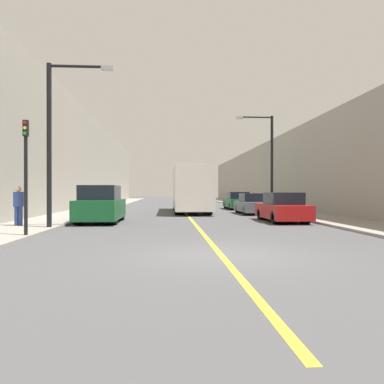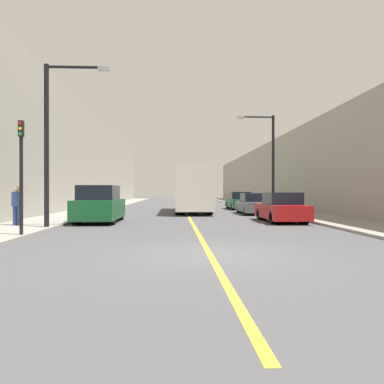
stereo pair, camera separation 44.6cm
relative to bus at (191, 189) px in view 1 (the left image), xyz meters
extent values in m
plane|color=#474749|center=(-0.42, -18.98, -1.79)|extent=(200.00, 200.00, 0.00)
cube|color=gray|center=(-7.87, 11.02, -1.73)|extent=(3.06, 72.00, 0.11)
cube|color=gray|center=(7.03, 11.02, -1.73)|extent=(3.06, 72.00, 0.11)
cube|color=gray|center=(-11.40, 11.02, 2.89)|extent=(4.00, 72.00, 9.36)
cube|color=gray|center=(10.56, 11.02, 1.58)|extent=(4.00, 72.00, 6.73)
cube|color=gold|center=(-0.42, 11.02, -1.78)|extent=(0.16, 72.00, 0.01)
cube|color=silver|center=(0.00, 0.01, 0.03)|extent=(2.51, 10.49, 3.05)
cube|color=black|center=(0.00, -5.21, 0.57)|extent=(2.13, 0.04, 1.37)
cylinder|color=black|center=(-0.98, -3.24, -1.29)|extent=(0.55, 0.98, 0.98)
cylinder|color=black|center=(0.98, -3.24, -1.29)|extent=(0.55, 0.98, 0.98)
cylinder|color=black|center=(-0.98, 3.26, -1.29)|extent=(0.55, 0.98, 0.98)
cylinder|color=black|center=(0.98, 3.26, -1.29)|extent=(0.55, 0.98, 0.98)
cube|color=#145128|center=(-5.13, -9.00, -1.10)|extent=(1.99, 4.58, 0.96)
cube|color=black|center=(-5.13, -9.23, -0.26)|extent=(1.76, 2.52, 0.72)
cube|color=black|center=(-5.13, -11.26, -0.93)|extent=(1.70, 0.04, 0.43)
cylinder|color=black|center=(-5.91, -10.42, -1.45)|extent=(0.44, 0.68, 0.68)
cylinder|color=black|center=(-4.35, -10.42, -1.45)|extent=(0.44, 0.68, 0.68)
cylinder|color=black|center=(-5.91, -7.58, -1.45)|extent=(0.44, 0.68, 0.68)
cylinder|color=black|center=(-4.35, -7.58, -1.45)|extent=(0.44, 0.68, 0.68)
cube|color=maroon|center=(4.22, -9.14, -1.24)|extent=(1.83, 4.45, 0.72)
cube|color=black|center=(4.22, -9.36, -0.57)|extent=(1.61, 2.00, 0.62)
cube|color=black|center=(4.22, -11.33, -1.11)|extent=(1.56, 0.04, 0.33)
cylinder|color=black|center=(3.51, -10.51, -1.48)|extent=(0.40, 0.62, 0.62)
cylinder|color=black|center=(4.93, -10.51, -1.48)|extent=(0.40, 0.62, 0.62)
cylinder|color=black|center=(3.51, -7.76, -1.48)|extent=(0.40, 0.62, 0.62)
cylinder|color=black|center=(4.93, -7.76, -1.48)|extent=(0.40, 0.62, 0.62)
cube|color=#51565B|center=(4.19, -2.63, -1.26)|extent=(1.89, 4.46, 0.68)
cube|color=black|center=(4.19, -2.85, -0.63)|extent=(1.66, 2.01, 0.58)
cube|color=black|center=(4.19, -4.83, -1.14)|extent=(1.61, 0.04, 0.31)
cylinder|color=black|center=(3.45, -4.01, -1.48)|extent=(0.42, 0.62, 0.62)
cylinder|color=black|center=(4.93, -4.01, -1.48)|extent=(0.42, 0.62, 0.62)
cylinder|color=black|center=(3.45, -1.25, -1.48)|extent=(0.42, 0.62, 0.62)
cylinder|color=black|center=(4.93, -1.25, -1.48)|extent=(0.42, 0.62, 0.62)
cube|color=#145128|center=(4.38, 4.20, -1.24)|extent=(1.88, 4.60, 0.72)
cube|color=black|center=(4.38, 3.97, -0.57)|extent=(1.66, 2.07, 0.61)
cube|color=black|center=(4.38, 1.93, -1.11)|extent=(1.60, 0.04, 0.33)
cylinder|color=black|center=(3.64, 2.77, -1.48)|extent=(0.41, 0.62, 0.62)
cylinder|color=black|center=(5.11, 2.77, -1.48)|extent=(0.41, 0.62, 0.62)
cylinder|color=black|center=(3.64, 5.62, -1.48)|extent=(0.41, 0.62, 0.62)
cylinder|color=black|center=(5.11, 5.62, -1.48)|extent=(0.41, 0.62, 0.62)
cylinder|color=black|center=(-6.64, -12.46, 1.71)|extent=(0.20, 0.20, 6.78)
cylinder|color=black|center=(-5.45, -12.46, 5.00)|extent=(2.38, 0.12, 0.12)
cube|color=#999993|center=(-4.26, -12.46, 4.95)|extent=(0.50, 0.24, 0.16)
cylinder|color=black|center=(5.80, -1.68, 1.79)|extent=(0.20, 0.20, 6.92)
cylinder|color=black|center=(4.61, -1.68, 5.15)|extent=(2.38, 0.12, 0.12)
cube|color=#999993|center=(3.42, -1.68, 5.10)|extent=(0.50, 0.24, 0.16)
cylinder|color=black|center=(-6.54, -15.29, 0.00)|extent=(0.12, 0.12, 3.35)
cube|color=black|center=(-6.54, -15.29, 1.95)|extent=(0.16, 0.16, 0.55)
cylinder|color=#B21919|center=(-6.54, -15.38, 2.13)|extent=(0.11, 0.02, 0.11)
cylinder|color=yellow|center=(-6.54, -15.38, 1.95)|extent=(0.11, 0.02, 0.11)
cylinder|color=green|center=(-6.54, -15.38, 1.76)|extent=(0.11, 0.02, 0.11)
cylinder|color=navy|center=(-8.24, -11.75, -1.27)|extent=(0.17, 0.17, 0.81)
cylinder|color=navy|center=(-8.07, -11.75, -1.27)|extent=(0.17, 0.17, 0.81)
cube|color=navy|center=(-8.15, -11.75, -0.54)|extent=(0.37, 0.21, 0.64)
sphere|color=tan|center=(-8.15, -11.75, -0.10)|extent=(0.24, 0.24, 0.24)
camera|label=1|loc=(-1.76, -28.29, -0.18)|focal=35.00mm
camera|label=2|loc=(-1.31, -28.31, -0.18)|focal=35.00mm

